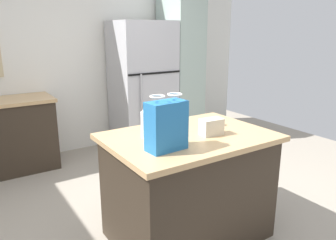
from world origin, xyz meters
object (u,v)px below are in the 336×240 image
Objects in this scene: shopping_bag at (166,125)px; ear_defenders at (212,124)px; kitchen_island at (188,186)px; tall_cabinet at (181,67)px; small_box at (211,127)px; bottle at (145,123)px; refrigerator at (143,86)px.

shopping_bag is 0.70m from ear_defenders.
kitchen_island is 0.56× the size of tall_cabinet.
small_box is (0.47, 0.09, -0.11)m from shopping_bag.
ear_defenders is at bearing -4.70° from bottle.
bottle is at bearing 157.33° from kitchen_island.
kitchen_island is at bearing -109.96° from refrigerator.
small_box is 0.87× the size of ear_defenders.
ear_defenders is (0.16, 0.17, -0.04)m from small_box.
ear_defenders is (-0.49, -2.10, 0.01)m from refrigerator.
tall_cabinet is (1.45, 2.18, 0.68)m from kitchen_island.
kitchen_island is at bearing 147.16° from small_box.
kitchen_island is at bearing -123.69° from tall_cabinet.
ear_defenders is at bearing 46.97° from small_box.
bottle is at bearing 175.30° from ear_defenders.
bottle is at bearing -118.38° from refrigerator.
ear_defenders is (0.30, 0.08, 0.46)m from kitchen_island.
shopping_bag is (-1.12, -2.36, 0.16)m from refrigerator.
ear_defenders is (0.62, -0.05, -0.09)m from bottle.
small_box is (0.14, -0.09, 0.50)m from kitchen_island.
kitchen_island is 0.65m from bottle.
refrigerator is at bearing 61.62° from bottle.
tall_cabinet is 2.95m from shopping_bag.
refrigerator is 0.80× the size of tall_cabinet.
refrigerator is at bearing 64.66° from shopping_bag.
tall_cabinet is at bearing 49.20° from bottle.
bottle reaches higher than ear_defenders.
small_box is at bearing -105.94° from refrigerator.
ear_defenders is at bearing -103.08° from refrigerator.
shopping_bag reaches higher than kitchen_island.
bottle is 0.63m from ear_defenders.
tall_cabinet is 5.93× the size of shopping_bag.
tall_cabinet is 2.40m from ear_defenders.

